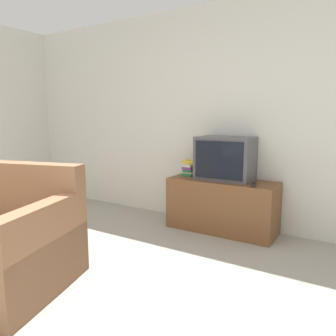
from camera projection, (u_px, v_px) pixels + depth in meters
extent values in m
cube|color=silver|center=(214.00, 117.00, 3.94)|extent=(9.00, 0.06, 2.60)
cube|color=brown|center=(222.00, 205.00, 3.73)|extent=(1.22, 0.45, 0.59)
cube|color=#4C4C51|center=(225.00, 158.00, 3.68)|extent=(0.63, 0.37, 0.49)
cube|color=black|center=(218.00, 160.00, 3.53)|extent=(0.55, 0.01, 0.41)
cube|color=#8C6042|center=(46.00, 251.00, 2.34)|extent=(0.40, 0.95, 0.70)
cube|color=#2D753D|center=(189.00, 174.00, 3.97)|extent=(0.14, 0.19, 0.03)
cube|color=silver|center=(190.00, 172.00, 3.98)|extent=(0.14, 0.19, 0.02)
cube|color=#2D753D|center=(190.00, 170.00, 3.97)|extent=(0.12, 0.19, 0.03)
cube|color=#7A3884|center=(190.00, 168.00, 3.96)|extent=(0.13, 0.19, 0.03)
cube|color=silver|center=(190.00, 165.00, 3.95)|extent=(0.13, 0.19, 0.03)
cube|color=gold|center=(191.00, 163.00, 3.96)|extent=(0.13, 0.15, 0.02)
cube|color=gold|center=(190.00, 161.00, 3.94)|extent=(0.16, 0.15, 0.02)
cube|color=black|center=(254.00, 185.00, 3.37)|extent=(0.07, 0.16, 0.02)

